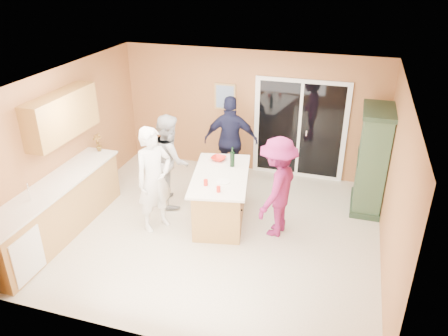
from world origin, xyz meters
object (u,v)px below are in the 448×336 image
(kitchen_island, at_px, (221,199))
(woman_navy, at_px, (231,141))
(green_hutch, at_px, (372,161))
(woman_white, at_px, (154,180))
(woman_magenta, at_px, (277,187))
(woman_grey, at_px, (170,160))

(kitchen_island, xyz_separation_m, woman_navy, (-0.23, 1.44, 0.50))
(green_hutch, distance_m, woman_white, 3.88)
(woman_navy, distance_m, woman_magenta, 1.98)
(woman_navy, bearing_deg, kitchen_island, 88.84)
(kitchen_island, distance_m, woman_white, 1.23)
(green_hutch, height_order, woman_white, green_hutch)
(woman_grey, height_order, woman_magenta, woman_grey)
(green_hutch, bearing_deg, kitchen_island, -153.88)
(woman_white, xyz_separation_m, woman_navy, (0.75, 1.98, 0.00))
(woman_white, relative_size, woman_grey, 1.06)
(green_hutch, xyz_separation_m, woman_grey, (-3.57, -0.87, -0.07))
(woman_white, height_order, woman_navy, woman_navy)
(woman_magenta, bearing_deg, woman_navy, -129.53)
(woman_navy, bearing_deg, woman_magenta, 118.28)
(woman_navy, bearing_deg, green_hutch, 164.90)
(green_hutch, height_order, woman_navy, green_hutch)
(kitchen_island, relative_size, woman_grey, 1.07)
(green_hutch, xyz_separation_m, woman_white, (-3.46, -1.75, -0.02))
(green_hutch, relative_size, woman_white, 1.05)
(woman_white, bearing_deg, woman_navy, 10.99)
(woman_white, relative_size, woman_magenta, 1.06)
(woman_magenta, bearing_deg, woman_grey, -90.37)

